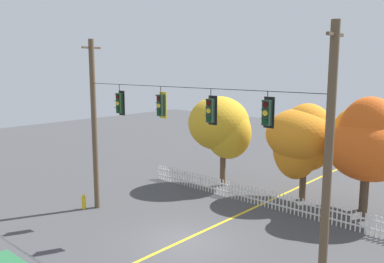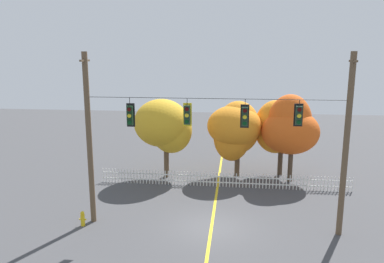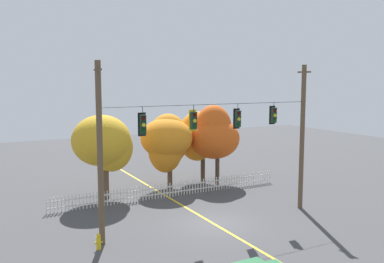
{
  "view_description": "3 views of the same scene",
  "coord_description": "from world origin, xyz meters",
  "px_view_note": "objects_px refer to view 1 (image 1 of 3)",
  "views": [
    {
      "loc": [
        11.67,
        -12.3,
        7.67
      ],
      "look_at": [
        -0.41,
        1.09,
        4.78
      ],
      "focal_mm": 37.65,
      "sensor_mm": 36.0,
      "label": 1
    },
    {
      "loc": [
        1.12,
        -18.24,
        8.94
      ],
      "look_at": [
        -1.09,
        0.42,
        5.06
      ],
      "focal_mm": 34.82,
      "sensor_mm": 36.0,
      "label": 2
    },
    {
      "loc": [
        -12.0,
        -20.11,
        8.16
      ],
      "look_at": [
        -0.83,
        1.06,
        5.25
      ],
      "focal_mm": 39.58,
      "sensor_mm": 36.0,
      "label": 3
    }
  ],
  "objects_px": {
    "traffic_signal_northbound_primary": "(267,113)",
    "autumn_maple_far_west": "(369,144)",
    "traffic_signal_eastbound_side": "(211,110)",
    "autumn_oak_far_east": "(362,141)",
    "traffic_signal_southbound_primary": "(120,103)",
    "autumn_maple_mid": "(302,139)",
    "autumn_maple_near_fence": "(222,127)",
    "traffic_signal_westbound_side": "(161,105)",
    "fire_hydrant": "(84,202)"
  },
  "relations": [
    {
      "from": "traffic_signal_northbound_primary",
      "to": "autumn_maple_far_west",
      "type": "distance_m",
      "value": 8.65
    },
    {
      "from": "traffic_signal_eastbound_side",
      "to": "autumn_oak_far_east",
      "type": "relative_size",
      "value": 0.26
    },
    {
      "from": "traffic_signal_southbound_primary",
      "to": "autumn_maple_mid",
      "type": "height_order",
      "value": "traffic_signal_southbound_primary"
    },
    {
      "from": "autumn_oak_far_east",
      "to": "autumn_maple_far_west",
      "type": "distance_m",
      "value": 1.54
    },
    {
      "from": "autumn_maple_near_fence",
      "to": "autumn_oak_far_east",
      "type": "bearing_deg",
      "value": 12.21
    },
    {
      "from": "traffic_signal_northbound_primary",
      "to": "autumn_maple_far_west",
      "type": "relative_size",
      "value": 0.21
    },
    {
      "from": "traffic_signal_southbound_primary",
      "to": "autumn_maple_mid",
      "type": "bearing_deg",
      "value": 58.76
    },
    {
      "from": "traffic_signal_northbound_primary",
      "to": "autumn_maple_near_fence",
      "type": "height_order",
      "value": "traffic_signal_northbound_primary"
    },
    {
      "from": "traffic_signal_westbound_side",
      "to": "traffic_signal_northbound_primary",
      "type": "height_order",
      "value": "same"
    },
    {
      "from": "traffic_signal_westbound_side",
      "to": "autumn_maple_far_west",
      "type": "xyz_separation_m",
      "value": [
        6.28,
        8.32,
        -2.13
      ]
    },
    {
      "from": "traffic_signal_eastbound_side",
      "to": "autumn_maple_near_fence",
      "type": "height_order",
      "value": "traffic_signal_eastbound_side"
    },
    {
      "from": "autumn_maple_near_fence",
      "to": "traffic_signal_northbound_primary",
      "type": "bearing_deg",
      "value": -44.15
    },
    {
      "from": "traffic_signal_southbound_primary",
      "to": "traffic_signal_eastbound_side",
      "type": "xyz_separation_m",
      "value": [
        5.8,
        -0.0,
        0.05
      ]
    },
    {
      "from": "traffic_signal_northbound_primary",
      "to": "autumn_maple_mid",
      "type": "height_order",
      "value": "traffic_signal_northbound_primary"
    },
    {
      "from": "traffic_signal_eastbound_side",
      "to": "autumn_maple_near_fence",
      "type": "distance_m",
      "value": 9.84
    },
    {
      "from": "autumn_oak_far_east",
      "to": "traffic_signal_eastbound_side",
      "type": "bearing_deg",
      "value": -105.19
    },
    {
      "from": "traffic_signal_eastbound_side",
      "to": "autumn_maple_far_west",
      "type": "xyz_separation_m",
      "value": [
        3.42,
        8.32,
        -2.1
      ]
    },
    {
      "from": "traffic_signal_westbound_side",
      "to": "traffic_signal_southbound_primary",
      "type": "bearing_deg",
      "value": 179.99
    },
    {
      "from": "autumn_maple_near_fence",
      "to": "traffic_signal_westbound_side",
      "type": "bearing_deg",
      "value": -71.28
    },
    {
      "from": "traffic_signal_westbound_side",
      "to": "traffic_signal_northbound_primary",
      "type": "bearing_deg",
      "value": -0.0
    },
    {
      "from": "autumn_maple_far_west",
      "to": "fire_hydrant",
      "type": "relative_size",
      "value": 7.66
    },
    {
      "from": "traffic_signal_southbound_primary",
      "to": "autumn_maple_near_fence",
      "type": "xyz_separation_m",
      "value": [
        0.27,
        7.88,
        -2.01
      ]
    },
    {
      "from": "traffic_signal_westbound_side",
      "to": "traffic_signal_eastbound_side",
      "type": "distance_m",
      "value": 2.86
    },
    {
      "from": "autumn_maple_far_west",
      "to": "fire_hydrant",
      "type": "distance_m",
      "value": 15.23
    },
    {
      "from": "traffic_signal_eastbound_side",
      "to": "autumn_maple_far_west",
      "type": "relative_size",
      "value": 0.23
    },
    {
      "from": "traffic_signal_northbound_primary",
      "to": "traffic_signal_eastbound_side",
      "type": "bearing_deg",
      "value": 179.99
    },
    {
      "from": "traffic_signal_eastbound_side",
      "to": "autumn_maple_far_west",
      "type": "bearing_deg",
      "value": 67.68
    },
    {
      "from": "traffic_signal_westbound_side",
      "to": "autumn_maple_mid",
      "type": "bearing_deg",
      "value": 74.74
    },
    {
      "from": "traffic_signal_southbound_primary",
      "to": "traffic_signal_eastbound_side",
      "type": "relative_size",
      "value": 1.05
    },
    {
      "from": "autumn_maple_mid",
      "to": "autumn_oak_far_east",
      "type": "distance_m",
      "value": 3.19
    },
    {
      "from": "traffic_signal_eastbound_side",
      "to": "traffic_signal_northbound_primary",
      "type": "bearing_deg",
      "value": -0.01
    },
    {
      "from": "traffic_signal_northbound_primary",
      "to": "autumn_maple_near_fence",
      "type": "relative_size",
      "value": 0.23
    },
    {
      "from": "traffic_signal_southbound_primary",
      "to": "autumn_maple_mid",
      "type": "relative_size",
      "value": 0.27
    },
    {
      "from": "autumn_maple_near_fence",
      "to": "fire_hydrant",
      "type": "bearing_deg",
      "value": -108.68
    },
    {
      "from": "autumn_maple_near_fence",
      "to": "fire_hydrant",
      "type": "height_order",
      "value": "autumn_maple_near_fence"
    },
    {
      "from": "autumn_maple_mid",
      "to": "autumn_oak_far_east",
      "type": "relative_size",
      "value": 0.99
    },
    {
      "from": "traffic_signal_southbound_primary",
      "to": "traffic_signal_westbound_side",
      "type": "xyz_separation_m",
      "value": [
        2.94,
        -0.0,
        0.08
      ]
    },
    {
      "from": "traffic_signal_westbound_side",
      "to": "traffic_signal_eastbound_side",
      "type": "relative_size",
      "value": 0.98
    },
    {
      "from": "autumn_maple_near_fence",
      "to": "autumn_oak_far_east",
      "type": "relative_size",
      "value": 1.03
    },
    {
      "from": "traffic_signal_westbound_side",
      "to": "autumn_oak_far_east",
      "type": "bearing_deg",
      "value": 60.38
    },
    {
      "from": "traffic_signal_eastbound_side",
      "to": "traffic_signal_northbound_primary",
      "type": "distance_m",
      "value": 2.59
    },
    {
      "from": "traffic_signal_westbound_side",
      "to": "autumn_oak_far_east",
      "type": "distance_m",
      "value": 11.31
    },
    {
      "from": "traffic_signal_southbound_primary",
      "to": "fire_hydrant",
      "type": "xyz_separation_m",
      "value": [
        -2.61,
        -0.63,
        -5.52
      ]
    },
    {
      "from": "autumn_maple_far_west",
      "to": "traffic_signal_southbound_primary",
      "type": "bearing_deg",
      "value": -137.93
    },
    {
      "from": "autumn_maple_near_fence",
      "to": "fire_hydrant",
      "type": "relative_size",
      "value": 7.18
    },
    {
      "from": "traffic_signal_northbound_primary",
      "to": "traffic_signal_southbound_primary",
      "type": "bearing_deg",
      "value": 179.99
    },
    {
      "from": "fire_hydrant",
      "to": "traffic_signal_eastbound_side",
      "type": "bearing_deg",
      "value": 4.29
    },
    {
      "from": "autumn_maple_near_fence",
      "to": "autumn_maple_far_west",
      "type": "height_order",
      "value": "autumn_maple_far_west"
    },
    {
      "from": "traffic_signal_southbound_primary",
      "to": "autumn_maple_mid",
      "type": "xyz_separation_m",
      "value": [
        5.34,
        8.81,
        -2.32
      ]
    },
    {
      "from": "traffic_signal_southbound_primary",
      "to": "traffic_signal_northbound_primary",
      "type": "relative_size",
      "value": 1.16
    }
  ]
}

